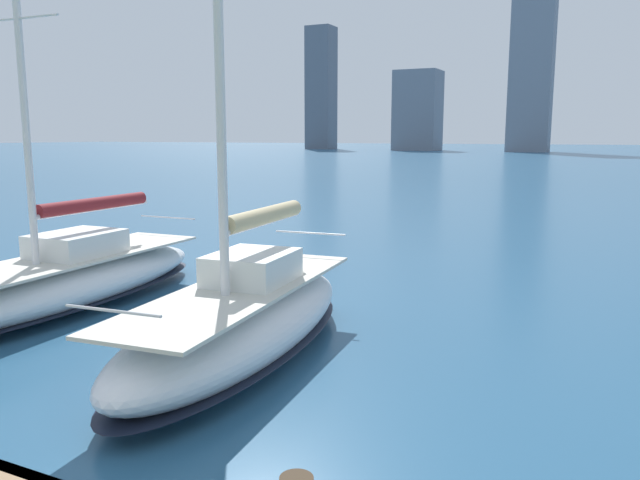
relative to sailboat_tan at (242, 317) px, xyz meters
The scene contains 2 objects.
sailboat_tan is the anchor object (origin of this frame).
sailboat_maroon 5.84m from the sailboat_tan, 10.92° to the right, with size 2.88×9.19×9.99m.
Camera 1 is at (-4.86, 2.69, 4.03)m, focal length 35.00 mm.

